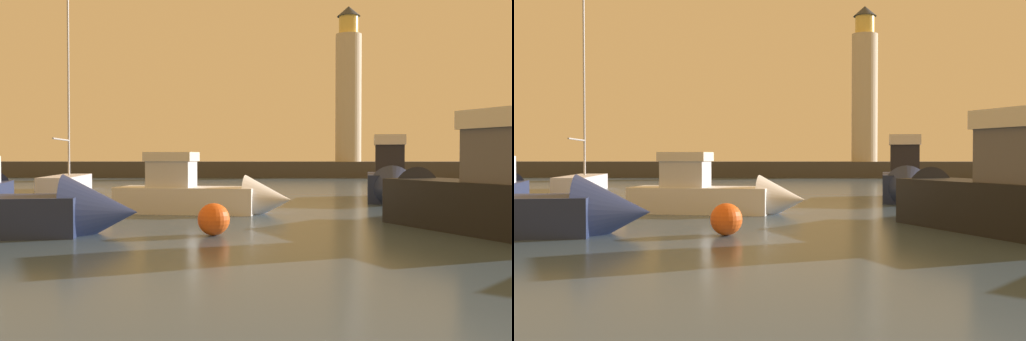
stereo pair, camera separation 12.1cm
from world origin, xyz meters
TOP-DOWN VIEW (x-y plane):
  - ground_plane at (0.00, 27.63)m, footprint 220.00×220.00m
  - breakwater at (0.00, 55.25)m, footprint 85.26×4.06m
  - lighthouse at (5.83, 55.25)m, footprint 2.49×2.49m
  - motorboat_0 at (-8.18, 12.86)m, footprint 7.36×3.27m
  - motorboat_2 at (4.09, 14.19)m, footprint 5.28×8.05m
  - motorboat_3 at (-3.65, 18.88)m, footprint 6.40×2.53m
  - motorboat_4 at (3.93, 24.71)m, footprint 3.03×7.26m
  - sailboat_moored at (-13.18, 31.13)m, footprint 2.82×7.76m
  - mooring_buoy at (-2.87, 12.98)m, footprint 0.83×0.83m

SIDE VIEW (x-z plane):
  - ground_plane at x=0.00m, z-range 0.00..0.00m
  - mooring_buoy at x=-2.87m, z-range 0.00..0.83m
  - sailboat_moored at x=-13.18m, z-range -5.53..6.63m
  - motorboat_3 at x=-3.65m, z-range -0.60..1.93m
  - motorboat_0 at x=-8.18m, z-range -0.65..2.05m
  - breakwater at x=0.00m, z-range 0.00..1.52m
  - motorboat_4 at x=3.93m, z-range -0.79..2.55m
  - motorboat_2 at x=4.09m, z-range -0.66..2.78m
  - lighthouse at x=5.83m, z-range 1.12..16.12m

